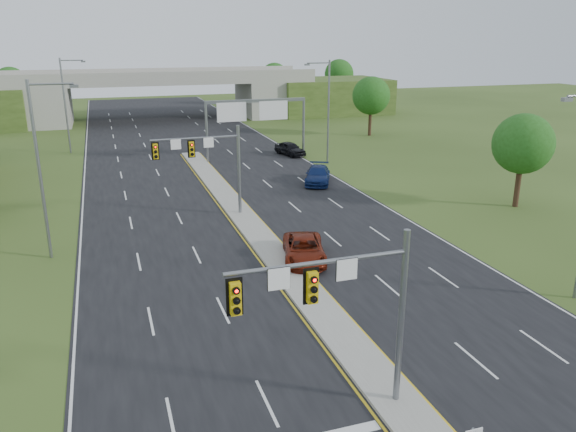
# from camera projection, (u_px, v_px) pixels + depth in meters

# --- Properties ---
(ground) EXTENTS (240.00, 240.00, 0.00)m
(ground) POSITION_uv_depth(u_px,v_px,m) (395.00, 402.00, 21.48)
(ground) COLOR #33491A
(ground) RESTS_ON ground
(road) EXTENTS (24.00, 160.00, 0.02)m
(road) POSITION_uv_depth(u_px,v_px,m) (215.00, 184.00, 53.09)
(road) COLOR black
(road) RESTS_ON ground
(median) EXTENTS (2.00, 54.00, 0.16)m
(median) POSITION_uv_depth(u_px,v_px,m) (247.00, 221.00, 42.23)
(median) COLOR gray
(median) RESTS_ON road
(lane_markings) EXTENTS (23.72, 160.00, 0.01)m
(lane_markings) POSITION_uv_depth(u_px,v_px,m) (222.00, 201.00, 47.41)
(lane_markings) COLOR gold
(lane_markings) RESTS_ON road
(signal_mast_near) EXTENTS (6.62, 0.60, 7.00)m
(signal_mast_near) POSITION_uv_depth(u_px,v_px,m) (346.00, 300.00, 19.28)
(signal_mast_near) COLOR slate
(signal_mast_near) RESTS_ON ground
(signal_mast_far) EXTENTS (6.62, 0.60, 7.00)m
(signal_mast_far) POSITION_uv_depth(u_px,v_px,m) (209.00, 157.00, 41.87)
(signal_mast_far) COLOR slate
(signal_mast_far) RESTS_ON ground
(sign_gantry) EXTENTS (11.58, 0.44, 6.67)m
(sign_gantry) POSITION_uv_depth(u_px,v_px,m) (255.00, 112.00, 62.46)
(sign_gantry) COLOR slate
(sign_gantry) RESTS_ON ground
(overpass) EXTENTS (80.00, 14.00, 8.10)m
(overpass) POSITION_uv_depth(u_px,v_px,m) (161.00, 98.00, 92.67)
(overpass) COLOR gray
(overpass) RESTS_ON ground
(lightpole_l_mid) EXTENTS (2.85, 0.25, 11.00)m
(lightpole_l_mid) POSITION_uv_depth(u_px,v_px,m) (42.00, 163.00, 33.69)
(lightpole_l_mid) COLOR slate
(lightpole_l_mid) RESTS_ON ground
(lightpole_l_far) EXTENTS (2.85, 0.25, 11.00)m
(lightpole_l_far) POSITION_uv_depth(u_px,v_px,m) (67.00, 101.00, 65.31)
(lightpole_l_far) COLOR slate
(lightpole_l_far) RESTS_ON ground
(lightpole_r_far) EXTENTS (2.85, 0.25, 11.00)m
(lightpole_r_far) POSITION_uv_depth(u_px,v_px,m) (327.00, 107.00, 59.73)
(lightpole_r_far) COLOR slate
(lightpole_r_far) RESTS_ON ground
(tree_r_near) EXTENTS (4.80, 4.80, 7.60)m
(tree_r_near) POSITION_uv_depth(u_px,v_px,m) (523.00, 144.00, 44.56)
(tree_r_near) COLOR #382316
(tree_r_near) RESTS_ON ground
(tree_r_mid) EXTENTS (5.20, 5.20, 8.12)m
(tree_r_mid) POSITION_uv_depth(u_px,v_px,m) (371.00, 96.00, 77.28)
(tree_r_mid) COLOR #382316
(tree_r_mid) RESTS_ON ground
(tree_back_b) EXTENTS (5.60, 5.60, 8.32)m
(tree_back_b) POSITION_uv_depth(u_px,v_px,m) (11.00, 83.00, 97.52)
(tree_back_b) COLOR #382316
(tree_back_b) RESTS_ON ground
(tree_back_c) EXTENTS (5.60, 5.60, 8.32)m
(tree_back_c) POSITION_uv_depth(u_px,v_px,m) (274.00, 77.00, 111.91)
(tree_back_c) COLOR #382316
(tree_back_c) RESTS_ON ground
(tree_back_d) EXTENTS (6.00, 6.00, 8.85)m
(tree_back_d) POSITION_uv_depth(u_px,v_px,m) (339.00, 74.00, 116.01)
(tree_back_d) COLOR #382316
(tree_back_d) RESTS_ON ground
(car_far_a) EXTENTS (3.81, 5.81, 1.49)m
(car_far_a) POSITION_uv_depth(u_px,v_px,m) (304.00, 249.00, 34.74)
(car_far_a) COLOR #67190A
(car_far_a) RESTS_ON road
(car_far_b) EXTENTS (4.24, 5.85, 1.57)m
(car_far_b) POSITION_uv_depth(u_px,v_px,m) (318.00, 175.00, 53.12)
(car_far_b) COLOR #0D1D4F
(car_far_b) RESTS_ON road
(car_far_c) EXTENTS (3.02, 4.91, 1.56)m
(car_far_c) POSITION_uv_depth(u_px,v_px,m) (290.00, 149.00, 65.59)
(car_far_c) COLOR black
(car_far_c) RESTS_ON road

